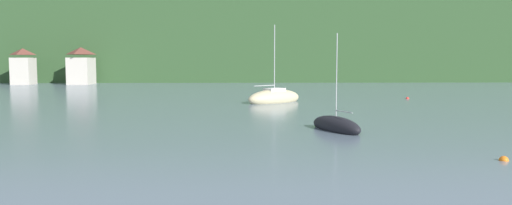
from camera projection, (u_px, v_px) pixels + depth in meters
name	position (u px, v px, depth m)	size (l,w,h in m)	color
wooded_hillside	(244.00, 48.00, 135.58)	(352.00, 58.94, 45.52)	#2D4C28
shore_building_west	(23.00, 67.00, 95.08)	(3.83, 4.05, 7.06)	beige
shore_building_westcentral	(81.00, 66.00, 96.24)	(4.33, 5.92, 7.32)	beige
sailboat_far_4	(274.00, 98.00, 54.11)	(7.23, 6.60, 9.14)	#CCBC8E
sailboat_mid_6	(336.00, 126.00, 32.23)	(3.40, 5.32, 6.79)	black
mooring_buoy_near	(407.00, 99.00, 59.43)	(0.41, 0.41, 0.41)	red
mooring_buoy_mid	(504.00, 161.00, 22.54)	(0.43, 0.43, 0.43)	orange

